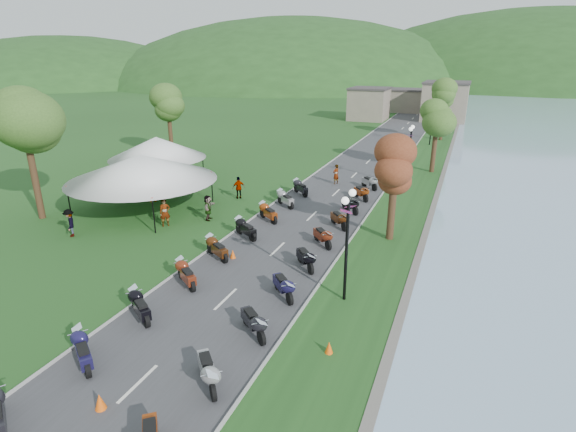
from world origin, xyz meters
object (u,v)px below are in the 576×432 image
(vendor_tent_main, at_px, (143,183))
(pedestrian_b, at_px, (198,188))
(pedestrian_c, at_px, (72,236))
(pedestrian_a, at_px, (166,226))

(vendor_tent_main, distance_m, pedestrian_b, 6.59)
(vendor_tent_main, height_order, pedestrian_c, vendor_tent_main)
(pedestrian_a, distance_m, pedestrian_b, 8.93)
(vendor_tent_main, xyz_separation_m, pedestrian_c, (-0.99, -5.78, -2.00))
(vendor_tent_main, relative_size, pedestrian_a, 3.74)
(pedestrian_b, xyz_separation_m, pedestrian_c, (-1.36, -12.06, 0.00))
(pedestrian_a, distance_m, pedestrian_c, 5.61)
(pedestrian_a, bearing_deg, vendor_tent_main, 100.41)
(pedestrian_a, height_order, pedestrian_b, pedestrian_a)
(pedestrian_b, bearing_deg, pedestrian_c, 82.34)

